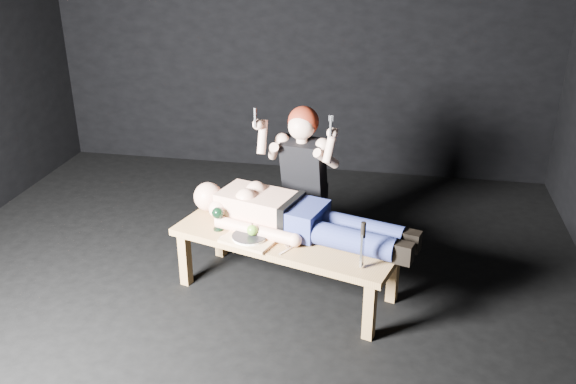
# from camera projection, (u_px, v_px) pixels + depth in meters

# --- Properties ---
(ground) EXTENTS (5.00, 5.00, 0.00)m
(ground) POSITION_uv_depth(u_px,v_px,m) (237.00, 297.00, 4.26)
(ground) COLOR black
(ground) RESTS_ON ground
(back_wall) EXTENTS (5.00, 0.00, 5.00)m
(back_wall) POSITION_uv_depth(u_px,v_px,m) (299.00, 22.00, 5.89)
(back_wall) COLOR black
(back_wall) RESTS_ON ground
(table) EXTENTS (1.64, 0.99, 0.45)m
(table) POSITION_uv_depth(u_px,v_px,m) (287.00, 264.00, 4.23)
(table) COLOR #A47A44
(table) RESTS_ON ground
(lying_man) EXTENTS (1.67, 0.91, 0.27)m
(lying_man) POSITION_uv_depth(u_px,v_px,m) (299.00, 214.00, 4.13)
(lying_man) COLOR tan
(lying_man) RESTS_ON table
(kneeling_woman) EXTENTS (0.78, 0.85, 1.24)m
(kneeling_woman) POSITION_uv_depth(u_px,v_px,m) (307.00, 179.00, 4.60)
(kneeling_woman) COLOR black
(kneeling_woman) RESTS_ON ground
(serving_tray) EXTENTS (0.41, 0.34, 0.02)m
(serving_tray) POSITION_uv_depth(u_px,v_px,m) (249.00, 239.00, 4.06)
(serving_tray) COLOR tan
(serving_tray) RESTS_ON table
(plate) EXTENTS (0.29, 0.29, 0.02)m
(plate) POSITION_uv_depth(u_px,v_px,m) (249.00, 237.00, 4.05)
(plate) COLOR white
(plate) RESTS_ON serving_tray
(apple) EXTENTS (0.07, 0.07, 0.07)m
(apple) POSITION_uv_depth(u_px,v_px,m) (252.00, 230.00, 4.04)
(apple) COLOR #459224
(apple) RESTS_ON plate
(goblet) EXTENTS (0.10, 0.10, 0.17)m
(goblet) POSITION_uv_depth(u_px,v_px,m) (218.00, 219.00, 4.18)
(goblet) COLOR black
(goblet) RESTS_ON table
(fork_flat) EXTENTS (0.10, 0.15, 0.01)m
(fork_flat) POSITION_uv_depth(u_px,v_px,m) (229.00, 234.00, 4.15)
(fork_flat) COLOR #B2B2B7
(fork_flat) RESTS_ON table
(knife_flat) EXTENTS (0.09, 0.15, 0.01)m
(knife_flat) POSITION_uv_depth(u_px,v_px,m) (288.00, 250.00, 3.95)
(knife_flat) COLOR #B2B2B7
(knife_flat) RESTS_ON table
(spoon_flat) EXTENTS (0.11, 0.14, 0.01)m
(spoon_flat) POSITION_uv_depth(u_px,v_px,m) (283.00, 242.00, 4.04)
(spoon_flat) COLOR #B2B2B7
(spoon_flat) RESTS_ON table
(carving_knife) EXTENTS (0.05, 0.05, 0.31)m
(carving_knife) POSITION_uv_depth(u_px,v_px,m) (362.00, 245.00, 3.69)
(carving_knife) COLOR #B2B2B7
(carving_knife) RESTS_ON table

